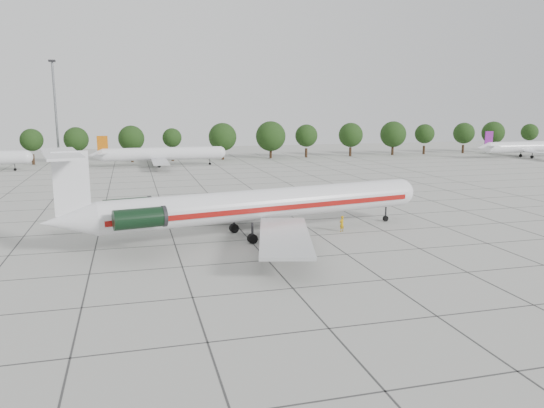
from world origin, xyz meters
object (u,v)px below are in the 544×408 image
at_px(ground_crew, 342,224).
at_px(bg_airliner_e, 529,147).
at_px(main_airliner, 248,205).
at_px(bg_airliner_c, 162,154).
at_px(floodlight_mast, 55,105).

relative_size(ground_crew, bg_airliner_e, 0.07).
xyz_separation_m(main_airliner, bg_airliner_c, (-5.07, 72.01, -0.69)).
relative_size(bg_airliner_c, floodlight_mast, 1.11).
xyz_separation_m(main_airliner, ground_crew, (11.01, -0.20, -2.68)).
relative_size(ground_crew, floodlight_mast, 0.07).
xyz_separation_m(bg_airliner_c, floodlight_mast, (-25.06, 18.79, 11.37)).
relative_size(main_airliner, ground_crew, 23.34).
bearing_deg(bg_airliner_c, bg_airliner_e, -2.73).
bearing_deg(floodlight_mast, bg_airliner_e, -10.71).
bearing_deg(ground_crew, bg_airliner_c, -103.24).
bearing_deg(bg_airliner_e, ground_crew, -140.96).
relative_size(bg_airliner_c, bg_airliner_e, 1.00).
distance_m(main_airliner, bg_airliner_e, 115.80).
bearing_deg(main_airliner, bg_airliner_c, 83.47).
bearing_deg(bg_airliner_c, ground_crew, -77.44).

